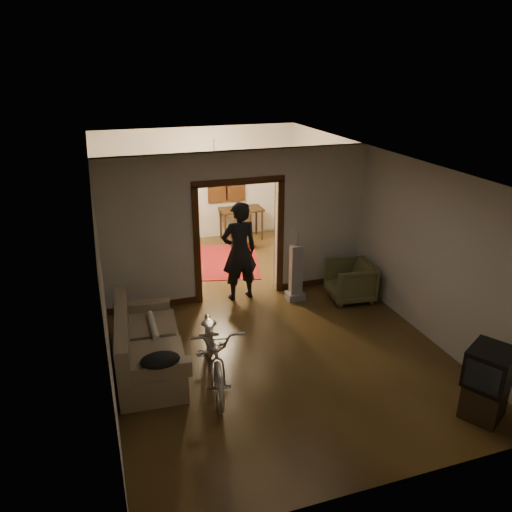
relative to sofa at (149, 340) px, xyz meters
name	(u,v)px	position (x,y,z in m)	size (l,w,h in m)	color
floor	(251,311)	(1.95, 1.22, -0.46)	(5.00, 8.50, 0.01)	#392812
ceiling	(250,158)	(1.95, 1.22, 2.34)	(5.00, 8.50, 0.01)	white
wall_back	(199,184)	(1.95, 5.47, 0.94)	(5.00, 0.02, 2.80)	beige
wall_left	(100,256)	(-0.55, 1.22, 0.94)	(0.02, 8.50, 2.80)	beige
wall_right	(378,225)	(4.45, 1.22, 0.94)	(0.02, 8.50, 2.80)	beige
partition_wall	(238,226)	(1.95, 1.97, 0.94)	(5.00, 0.14, 2.80)	beige
door_casing	(239,241)	(1.95, 1.97, 0.64)	(1.74, 0.20, 2.32)	#391E0D
far_window	(226,177)	(2.65, 5.43, 1.09)	(0.98, 0.06, 1.28)	black
chandelier	(214,158)	(1.95, 3.72, 1.89)	(0.24, 0.24, 0.24)	#FFE0A5
light_switch	(292,230)	(3.00, 1.89, 0.79)	(0.08, 0.01, 0.12)	silver
sofa	(149,340)	(0.00, 0.00, 0.00)	(0.90, 1.99, 0.92)	#71674B
rolled_paper	(153,325)	(0.10, 0.30, 0.07)	(0.10, 0.10, 0.80)	beige
jacket	(160,360)	(0.05, -0.91, 0.22)	(0.51, 0.38, 0.15)	black
bicycle	(214,348)	(0.83, -0.60, 0.07)	(0.70, 2.00, 1.05)	silver
armchair	(350,281)	(3.90, 1.12, -0.09)	(0.79, 0.81, 0.74)	brown
tv_stand	(484,400)	(3.92, -2.43, -0.23)	(0.50, 0.46, 0.46)	black
crt_tv	(490,367)	(3.92, -2.43, 0.27)	(0.56, 0.51, 0.49)	black
vacuum	(296,273)	(2.92, 1.44, 0.09)	(0.33, 0.27, 1.09)	gray
person	(239,251)	(1.92, 1.83, 0.50)	(0.70, 0.46, 1.91)	black
oriental_rug	(222,261)	(2.06, 3.71, -0.45)	(1.60, 2.10, 0.02)	maroon
locker	(150,211)	(0.66, 4.91, 0.52)	(0.98, 0.54, 1.96)	black
globe	(147,171)	(0.66, 4.91, 1.48)	(0.27, 0.27, 0.27)	#1E5972
desk	(241,224)	(2.93, 5.07, -0.06)	(1.07, 0.60, 0.79)	black
desk_chair	(240,231)	(2.68, 4.33, 0.01)	(0.42, 0.42, 0.94)	black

